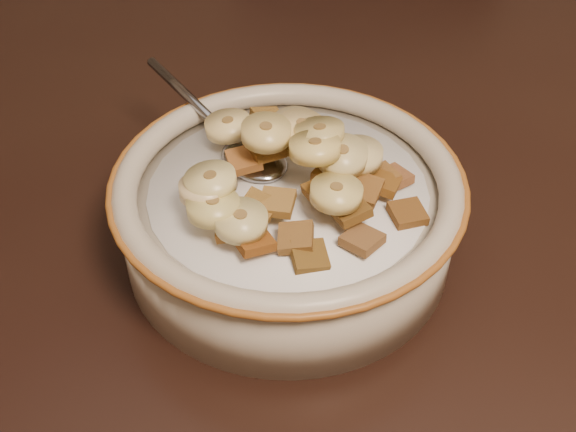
# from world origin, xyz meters

# --- Properties ---
(table) EXTENTS (1.40, 0.91, 0.04)m
(table) POSITION_xyz_m (0.00, 0.00, 0.73)
(table) COLOR black
(table) RESTS_ON floor
(chair) EXTENTS (0.52, 0.52, 0.96)m
(chair) POSITION_xyz_m (-0.13, 0.56, 0.48)
(chair) COLOR black
(chair) RESTS_ON floor
(cereal_bowl) EXTENTS (0.22, 0.22, 0.05)m
(cereal_bowl) POSITION_xyz_m (-0.19, 0.01, 0.78)
(cereal_bowl) COLOR #C0AD98
(cereal_bowl) RESTS_ON table
(milk) EXTENTS (0.18, 0.18, 0.00)m
(milk) POSITION_xyz_m (-0.19, 0.01, 0.80)
(milk) COLOR white
(milk) RESTS_ON cereal_bowl
(spoon) EXTENTS (0.06, 0.06, 0.01)m
(spoon) POSITION_xyz_m (-0.21, 0.03, 0.81)
(spoon) COLOR gray
(spoon) RESTS_ON cereal_bowl
(cereal_square_0) EXTENTS (0.03, 0.03, 0.01)m
(cereal_square_0) POSITION_xyz_m (-0.14, -0.04, 0.81)
(cereal_square_0) COLOR brown
(cereal_square_0) RESTS_ON milk
(cereal_square_1) EXTENTS (0.03, 0.03, 0.01)m
(cereal_square_1) POSITION_xyz_m (-0.16, 0.01, 0.82)
(cereal_square_1) COLOR brown
(cereal_square_1) RESTS_ON milk
(cereal_square_2) EXTENTS (0.02, 0.02, 0.01)m
(cereal_square_2) POSITION_xyz_m (-0.21, 0.06, 0.81)
(cereal_square_2) COLOR brown
(cereal_square_2) RESTS_ON milk
(cereal_square_3) EXTENTS (0.03, 0.03, 0.01)m
(cereal_square_3) POSITION_xyz_m (-0.21, 0.08, 0.81)
(cereal_square_3) COLOR olive
(cereal_square_3) RESTS_ON milk
(cereal_square_4) EXTENTS (0.03, 0.03, 0.01)m
(cereal_square_4) POSITION_xyz_m (-0.13, 0.01, 0.81)
(cereal_square_4) COLOR brown
(cereal_square_4) RESTS_ON milk
(cereal_square_5) EXTENTS (0.03, 0.03, 0.01)m
(cereal_square_5) POSITION_xyz_m (-0.15, 0.04, 0.81)
(cereal_square_5) COLOR brown
(cereal_square_5) RESTS_ON milk
(cereal_square_6) EXTENTS (0.03, 0.03, 0.01)m
(cereal_square_6) POSITION_xyz_m (-0.11, -0.01, 0.81)
(cereal_square_6) COLOR brown
(cereal_square_6) RESTS_ON milk
(cereal_square_7) EXTENTS (0.03, 0.03, 0.01)m
(cereal_square_7) POSITION_xyz_m (-0.17, -0.01, 0.82)
(cereal_square_7) COLOR #9C6127
(cereal_square_7) RESTS_ON milk
(cereal_square_8) EXTENTS (0.02, 0.02, 0.01)m
(cereal_square_8) POSITION_xyz_m (-0.19, 0.03, 0.82)
(cereal_square_8) COLOR olive
(cereal_square_8) RESTS_ON milk
(cereal_square_9) EXTENTS (0.02, 0.02, 0.01)m
(cereal_square_9) POSITION_xyz_m (-0.18, -0.04, 0.81)
(cereal_square_9) COLOR #8E5D28
(cereal_square_9) RESTS_ON milk
(cereal_square_10) EXTENTS (0.03, 0.03, 0.01)m
(cereal_square_10) POSITION_xyz_m (-0.20, -0.03, 0.82)
(cereal_square_10) COLOR olive
(cereal_square_10) RESTS_ON milk
(cereal_square_11) EXTENTS (0.03, 0.03, 0.01)m
(cereal_square_11) POSITION_xyz_m (-0.23, 0.07, 0.81)
(cereal_square_11) COLOR brown
(cereal_square_11) RESTS_ON milk
(cereal_square_12) EXTENTS (0.02, 0.02, 0.01)m
(cereal_square_12) POSITION_xyz_m (-0.22, -0.04, 0.81)
(cereal_square_12) COLOR brown
(cereal_square_12) RESTS_ON milk
(cereal_square_13) EXTENTS (0.03, 0.03, 0.01)m
(cereal_square_13) POSITION_xyz_m (-0.17, -0.05, 0.81)
(cereal_square_13) COLOR brown
(cereal_square_13) RESTS_ON milk
(cereal_square_14) EXTENTS (0.03, 0.03, 0.01)m
(cereal_square_14) POSITION_xyz_m (-0.20, -0.05, 0.81)
(cereal_square_14) COLOR brown
(cereal_square_14) RESTS_ON milk
(cereal_square_15) EXTENTS (0.03, 0.03, 0.01)m
(cereal_square_15) POSITION_xyz_m (-0.14, -0.00, 0.82)
(cereal_square_15) COLOR brown
(cereal_square_15) RESTS_ON milk
(cereal_square_16) EXTENTS (0.03, 0.03, 0.01)m
(cereal_square_16) POSITION_xyz_m (-0.13, 0.02, 0.81)
(cereal_square_16) COLOR #9C622E
(cereal_square_16) RESTS_ON milk
(cereal_square_17) EXTENTS (0.03, 0.03, 0.01)m
(cereal_square_17) POSITION_xyz_m (-0.21, 0.02, 0.82)
(cereal_square_17) COLOR brown
(cereal_square_17) RESTS_ON milk
(cereal_square_18) EXTENTS (0.03, 0.03, 0.01)m
(cereal_square_18) POSITION_xyz_m (-0.22, 0.02, 0.82)
(cereal_square_18) COLOR #9B5929
(cereal_square_18) RESTS_ON milk
(cereal_square_19) EXTENTS (0.03, 0.03, 0.01)m
(cereal_square_19) POSITION_xyz_m (-0.15, -0.02, 0.82)
(cereal_square_19) COLOR brown
(cereal_square_19) RESTS_ON milk
(cereal_square_20) EXTENTS (0.03, 0.03, 0.01)m
(cereal_square_20) POSITION_xyz_m (-0.12, 0.02, 0.81)
(cereal_square_20) COLOR #98592F
(cereal_square_20) RESTS_ON milk
(cereal_square_21) EXTENTS (0.02, 0.02, 0.01)m
(cereal_square_21) POSITION_xyz_m (-0.19, -0.02, 0.82)
(cereal_square_21) COLOR olive
(cereal_square_21) RESTS_ON milk
(banana_slice_0) EXTENTS (0.04, 0.04, 0.01)m
(banana_slice_0) POSITION_xyz_m (-0.15, 0.02, 0.82)
(banana_slice_0) COLOR #FFE999
(banana_slice_0) RESTS_ON milk
(banana_slice_1) EXTENTS (0.04, 0.04, 0.02)m
(banana_slice_1) POSITION_xyz_m (-0.18, 0.03, 0.83)
(banana_slice_1) COLOR #FBD379
(banana_slice_1) RESTS_ON milk
(banana_slice_2) EXTENTS (0.03, 0.03, 0.02)m
(banana_slice_2) POSITION_xyz_m (-0.17, 0.01, 0.84)
(banana_slice_2) COLOR #E9C875
(banana_slice_2) RESTS_ON milk
(banana_slice_3) EXTENTS (0.03, 0.03, 0.01)m
(banana_slice_3) POSITION_xyz_m (-0.23, 0.05, 0.82)
(banana_slice_3) COLOR #FBE19A
(banana_slice_3) RESTS_ON milk
(banana_slice_4) EXTENTS (0.04, 0.04, 0.01)m
(banana_slice_4) POSITION_xyz_m (-0.23, -0.03, 0.82)
(banana_slice_4) COLOR #DED079
(banana_slice_4) RESTS_ON milk
(banana_slice_5) EXTENTS (0.04, 0.04, 0.02)m
(banana_slice_5) POSITION_xyz_m (-0.17, 0.03, 0.84)
(banana_slice_5) COLOR tan
(banana_slice_5) RESTS_ON milk
(banana_slice_6) EXTENTS (0.04, 0.04, 0.01)m
(banana_slice_6) POSITION_xyz_m (-0.21, -0.04, 0.82)
(banana_slice_6) COLOR beige
(banana_slice_6) RESTS_ON milk
(banana_slice_7) EXTENTS (0.04, 0.04, 0.02)m
(banana_slice_7) POSITION_xyz_m (-0.16, 0.01, 0.83)
(banana_slice_7) COLOR beige
(banana_slice_7) RESTS_ON milk
(banana_slice_8) EXTENTS (0.04, 0.04, 0.01)m
(banana_slice_8) POSITION_xyz_m (-0.23, -0.02, 0.83)
(banana_slice_8) COLOR beige
(banana_slice_8) RESTS_ON milk
(banana_slice_9) EXTENTS (0.04, 0.04, 0.01)m
(banana_slice_9) POSITION_xyz_m (-0.16, -0.02, 0.83)
(banana_slice_9) COLOR #D7BF71
(banana_slice_9) RESTS_ON milk
(banana_slice_10) EXTENTS (0.04, 0.04, 0.01)m
(banana_slice_10) POSITION_xyz_m (-0.24, -0.02, 0.82)
(banana_slice_10) COLOR #F7DA99
(banana_slice_10) RESTS_ON milk
(banana_slice_11) EXTENTS (0.04, 0.04, 0.01)m
(banana_slice_11) POSITION_xyz_m (-0.20, 0.02, 0.84)
(banana_slice_11) COLOR #DABC6E
(banana_slice_11) RESTS_ON milk
(banana_slice_12) EXTENTS (0.04, 0.04, 0.01)m
(banana_slice_12) POSITION_xyz_m (-0.19, 0.04, 0.83)
(banana_slice_12) COLOR #D4BE7A
(banana_slice_12) RESTS_ON milk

